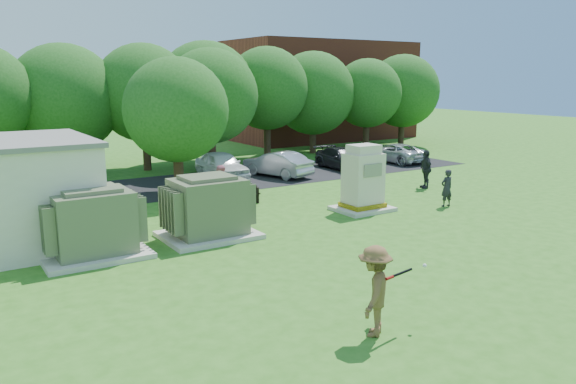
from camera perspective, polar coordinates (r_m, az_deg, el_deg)
ground at (r=16.61m, az=7.54°, el=-6.77°), size 120.00×120.00×0.00m
brick_building at (r=48.15m, az=3.27°, el=10.24°), size 15.00×8.00×8.00m
parking_strip at (r=31.21m, az=1.38°, el=2.07°), size 20.00×6.00×0.01m
transformer_left at (r=17.42m, az=-19.26°, el=-3.14°), size 3.00×2.40×2.07m
transformer_right at (r=18.57m, az=-8.13°, el=-1.68°), size 3.00×2.40×2.07m
generator_cabinet at (r=22.22m, az=7.63°, el=1.01°), size 2.15×1.76×2.62m
picnic_table at (r=23.62m, az=-5.27°, el=-0.05°), size 1.65×1.23×0.70m
batter at (r=11.72m, az=8.78°, el=-9.90°), size 1.39×1.32×1.90m
person_by_generator at (r=23.69m, az=15.82°, el=0.39°), size 0.59×0.41×1.53m
person_at_picnic at (r=22.32m, az=-6.70°, el=0.43°), size 1.09×1.01×1.80m
person_walking_right at (r=27.33m, az=13.82°, el=2.28°), size 0.83×1.16×1.82m
car_white at (r=29.26m, az=-6.75°, el=2.73°), size 1.80×4.18×1.41m
car_silver_a at (r=29.71m, az=-1.11°, el=2.87°), size 2.43×4.26×1.33m
car_dark at (r=32.18m, az=5.56°, el=3.39°), size 1.96×4.24×1.20m
car_silver_b at (r=35.27m, az=10.75°, el=3.93°), size 2.10×4.25×1.16m
batting_equipment at (r=11.91m, az=11.47°, el=-8.09°), size 1.23×0.22×0.11m
tree_row at (r=32.77m, az=-11.38°, el=9.61°), size 41.30×13.30×7.30m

